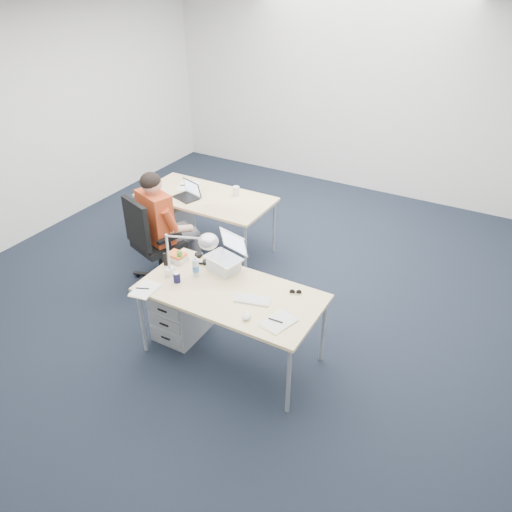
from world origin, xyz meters
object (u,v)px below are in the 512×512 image
Objects in this scene: desk_far at (206,200)px; bear_figurine at (180,257)px; office_chair at (158,259)px; can_koozie at (177,277)px; drawer_pedestal_near at (181,310)px; cordless_phone at (165,259)px; wireless_keyboard at (253,300)px; seated_person at (168,226)px; silver_laptop at (223,254)px; dark_laptop at (185,190)px; desk_lamp at (183,253)px; sunglasses at (296,292)px; drawer_pedestal_far at (171,225)px; headphones at (202,258)px; desk_near at (231,296)px; far_cup at (236,191)px; water_bottle at (196,266)px; computer_mouse at (247,316)px; book_stack at (177,257)px.

desk_far is 11.73× the size of bear_figurine.
can_koozie is at bearing -21.00° from office_chair.
drawer_pedestal_near is 4.21× the size of cordless_phone.
drawer_pedestal_near is 0.95m from wireless_keyboard.
seated_person is 1.12m from drawer_pedestal_near.
silver_laptop is 1.19× the size of dark_laptop.
wireless_keyboard is 0.73m from desk_lamp.
dark_laptop is (-1.01, 1.39, -0.18)m from desk_lamp.
sunglasses is at bearing -12.12° from dark_laptop.
drawer_pedestal_near is 1.81× the size of wireless_keyboard.
bear_figurine reaches higher than drawer_pedestal_far.
headphones is at bearing 121.31° from desk_lamp.
office_chair reaches higher than headphones.
office_chair is 1.35m from desk_lamp.
desk_lamp is at bearing -37.02° from dark_laptop.
desk_near is 15.63× the size of can_koozie.
desk_far is at bearing 99.69° from bear_figurine.
office_chair is 0.39m from seated_person.
far_cup is (-0.53, 1.74, -0.23)m from desk_lamp.
desk_lamp is at bearing -25.05° from seated_person.
far_cup is (-0.23, 1.64, -0.01)m from cordless_phone.
desk_lamp reaches higher than wireless_keyboard.
far_cup is (0.39, 1.07, 0.49)m from office_chair.
cordless_phone is 1.47m from dark_laptop.
dark_laptop is (-1.46, 1.34, 0.15)m from desk_near.
sunglasses is 0.37× the size of dark_laptop.
sunglasses is (0.50, 0.26, 0.06)m from desk_near.
dark_laptop is at bearing -5.13° from drawer_pedestal_far.
headphones is 1.48m from far_cup.
water_bottle is (-0.17, -0.20, -0.07)m from silver_laptop.
far_cup is at bearing 86.47° from bear_figurine.
bear_figurine is 0.36m from desk_lamp.
desk_far is 2.36m from computer_mouse.
book_stack is (-0.11, 0.14, 0.50)m from drawer_pedestal_near.
computer_mouse reaches higher than wireless_keyboard.
desk_lamp is at bearing -61.49° from desk_far.
headphones is 0.41m from can_koozie.
drawer_pedestal_far is (-1.15, 1.34, 0.00)m from drawer_pedestal_near.
desk_near is at bearing -8.44° from water_bottle.
desk_lamp is (-0.67, -0.03, 0.28)m from wireless_keyboard.
can_koozie is 0.96× the size of sunglasses.
seated_person is 1.19m from water_bottle.
can_koozie is at bearing -52.70° from drawer_pedestal_near.
bear_figurine is (-0.16, 0.26, 0.02)m from can_koozie.
drawer_pedestal_far is at bearing -164.01° from desk_far.
can_koozie is (0.82, -0.91, 0.13)m from seated_person.
bear_figurine is at bearing 154.68° from wireless_keyboard.
seated_person is 2.29× the size of desk_lamp.
sunglasses is (1.82, -0.54, 0.09)m from seated_person.
wireless_keyboard is at bearing 7.46° from can_koozie.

